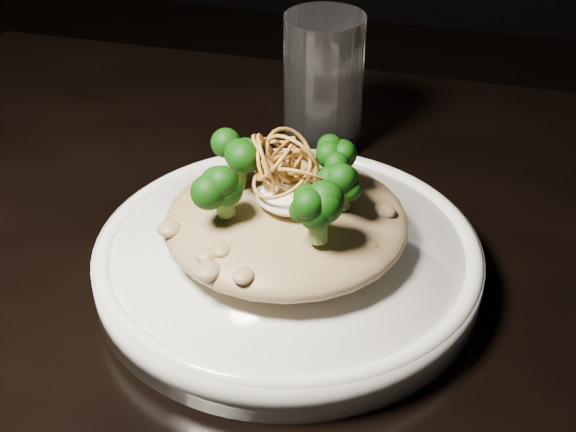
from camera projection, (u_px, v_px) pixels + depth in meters
The scene contains 7 objects.
table at pixel (394, 400), 0.60m from camera, with size 1.10×0.80×0.75m.
plate at pixel (288, 262), 0.58m from camera, with size 0.28×0.28×0.03m, color white.
risotto at pixel (286, 221), 0.57m from camera, with size 0.17×0.17×0.04m, color brown.
broccoli at pixel (290, 173), 0.54m from camera, with size 0.13×0.13×0.05m, color black, non-canonical shape.
cheese at pixel (293, 194), 0.55m from camera, with size 0.05×0.05×0.01m, color white.
shallots at pixel (287, 157), 0.54m from camera, with size 0.06×0.06×0.04m, color olive, non-canonical shape.
drinking_glass at pixel (323, 84), 0.72m from camera, with size 0.07×0.07×0.13m, color silver.
Camera 1 is at (0.03, -0.42, 1.12)m, focal length 50.00 mm.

